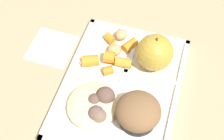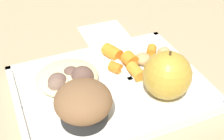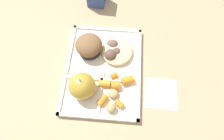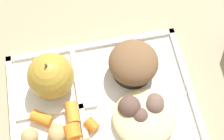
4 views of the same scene
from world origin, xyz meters
name	(u,v)px [view 2 (image 2 of 4)]	position (x,y,z in m)	size (l,w,h in m)	color
ground	(110,92)	(0.00, 0.00, 0.00)	(6.00, 6.00, 0.00)	tan
lunch_tray	(111,89)	(0.00, 0.00, 0.01)	(0.32, 0.24, 0.02)	white
green_apple	(167,75)	(-0.08, 0.05, 0.05)	(0.08, 0.08, 0.09)	#B79333
bran_muffin	(83,104)	(0.06, 0.05, 0.04)	(0.09, 0.09, 0.06)	black
carrot_slice_center	(151,51)	(-0.11, -0.06, 0.02)	(0.02, 0.02, 0.02)	orange
carrot_slice_near_corner	(130,60)	(-0.06, -0.04, 0.02)	(0.03, 0.03, 0.02)	orange
carrot_slice_edge	(161,65)	(-0.11, -0.01, 0.02)	(0.02, 0.02, 0.04)	orange
carrot_slice_back	(112,52)	(-0.04, -0.08, 0.02)	(0.03, 0.03, 0.04)	orange
carrot_slice_small	(136,71)	(-0.05, -0.01, 0.02)	(0.02, 0.02, 0.04)	orange
carrot_slice_large	(115,67)	(-0.03, -0.04, 0.02)	(0.02, 0.02, 0.02)	orange
potato_chunk_wedge	(164,54)	(-0.13, -0.04, 0.02)	(0.03, 0.03, 0.03)	tan
potato_chunk_small	(143,59)	(-0.08, -0.04, 0.02)	(0.03, 0.03, 0.02)	tan
egg_noodle_pile	(67,77)	(0.06, -0.04, 0.02)	(0.11, 0.10, 0.03)	beige
meatball_center	(82,77)	(0.04, -0.02, 0.03)	(0.04, 0.04, 0.04)	brown
meatball_side	(57,86)	(0.09, -0.02, 0.03)	(0.03, 0.03, 0.03)	#755B4C
meatball_back	(71,75)	(0.06, -0.04, 0.03)	(0.03, 0.03, 0.03)	brown
meatball_front	(58,82)	(0.08, -0.03, 0.03)	(0.03, 0.03, 0.03)	brown
plastic_fork	(55,92)	(0.09, -0.02, 0.01)	(0.13, 0.06, 0.00)	silver
paper_napkin	(104,33)	(-0.06, -0.19, 0.00)	(0.10, 0.10, 0.00)	white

